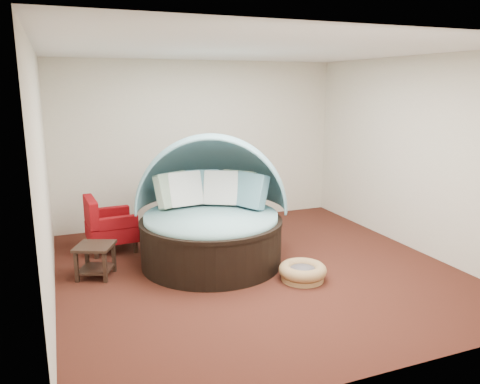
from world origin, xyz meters
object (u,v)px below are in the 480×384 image
object	(u,v)px
canopy_daybed	(211,203)
side_table	(95,256)
pet_basket	(303,272)
red_armchair	(108,226)

from	to	relation	value
canopy_daybed	side_table	bearing A→B (deg)	-159.53
canopy_daybed	pet_basket	size ratio (longest dim) A/B	3.26
red_armchair	canopy_daybed	bearing A→B (deg)	-39.88
canopy_daybed	red_armchair	distance (m)	1.66
pet_basket	red_armchair	size ratio (longest dim) A/B	0.94
canopy_daybed	side_table	world-z (taller)	canopy_daybed
red_armchair	side_table	size ratio (longest dim) A/B	1.38
side_table	red_armchair	bearing A→B (deg)	74.58
side_table	pet_basket	bearing A→B (deg)	-23.78
pet_basket	side_table	size ratio (longest dim) A/B	1.30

